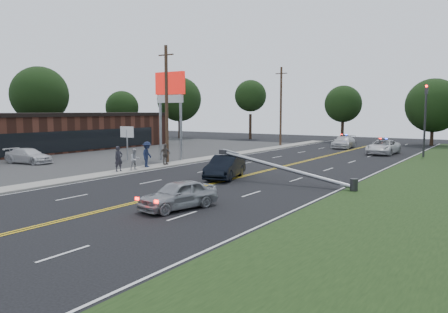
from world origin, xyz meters
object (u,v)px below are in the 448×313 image
Objects in this scene: waiting_sedan at (178,195)px; crashed_sedan at (225,167)px; pylon_sign at (170,94)px; traffic_signal at (425,114)px; bystander_a at (119,159)px; bystander_c at (147,154)px; bystander_d at (165,154)px; utility_pole_far at (281,106)px; fallen_streetlight at (291,170)px; emergency_a at (383,147)px; parked_car at (29,156)px; emergency_b at (344,142)px; utility_pole_mid at (167,104)px; bystander_b at (135,159)px; small_sign at (127,135)px.

crashed_sedan is at bearing 123.17° from waiting_sedan.
traffic_signal is at bearing 40.39° from pylon_sign.
bystander_a is (-11.19, 6.82, 0.37)m from waiting_sedan.
bystander_c reaches higher than bystander_d.
bystander_d is at bearing -87.68° from utility_pole_far.
emergency_a is (0.09, 22.69, -0.17)m from fallen_streetlight.
traffic_signal is (18.80, 16.00, -1.79)m from pylon_sign.
fallen_streetlight is at bearing -62.76° from utility_pole_far.
crashed_sedan is at bearing -92.02° from parked_car.
fallen_streetlight is 4.73m from crashed_sedan.
emergency_a is 1.05× the size of emergency_b.
emergency_b is at bearing -1.08° from bystander_d.
pylon_sign is at bearing 123.02° from utility_pole_mid.
crashed_sedan is 28.05m from emergency_b.
crashed_sedan is (-4.72, -0.14, -0.15)m from fallen_streetlight.
traffic_signal is 1.30× the size of emergency_a.
utility_pole_mid is 2.54× the size of waiting_sedan.
pylon_sign is at bearing 132.40° from crashed_sedan.
traffic_signal is at bearing -59.84° from bystander_c.
bystander_d is (0.94, -23.36, -4.10)m from utility_pole_far.
bystander_d is (-0.16, 3.62, 0.07)m from bystander_b.
small_sign is 5.53m from utility_pole_mid.
bystander_c reaches higher than parked_car.
utility_pole_mid is 6.28× the size of bystander_b.
utility_pole_mid is 1.00× the size of utility_pole_far.
emergency_b is at bearing 101.71° from fallen_streetlight.
bystander_c is at bearing 176.59° from fallen_streetlight.
traffic_signal is 25.12m from utility_pole_mid.
crashed_sedan is (9.96, -6.14, -5.22)m from pylon_sign.
bystander_b is at bearing -10.67° from bystander_a.
crashed_sedan is 2.95× the size of bystander_b.
emergency_a is 2.94× the size of bystander_a.
bystander_d is (-10.93, 11.66, 0.32)m from waiting_sedan.
fallen_streetlight is 5.08× the size of bystander_a.
fallen_streetlight reaches higher than bystander_d.
bystander_c is (-12.75, -21.94, 0.37)m from emergency_a.
small_sign is 1.79× the size of bystander_d.
emergency_b is 30.88m from bystander_a.
bystander_a is (10.82, 0.25, 0.39)m from parked_car.
bystander_d is (-6.66, -25.25, 0.24)m from emergency_b.
traffic_signal is 27.24m from bystander_c.
waiting_sedan is 37.16m from emergency_b.
bystander_c is (0.04, 2.96, 0.08)m from bystander_a.
traffic_signal is 3.83× the size of bystander_a.
waiting_sedan is (13.17, -15.02, -5.33)m from pylon_sign.
small_sign reaches higher than bystander_c.
bystander_a is at bearing -97.73° from parked_car.
traffic_signal is at bearing 38.90° from small_sign.
utility_pole_mid reaches higher than parked_car.
bystander_d is (-16.56, -19.36, -3.22)m from traffic_signal.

